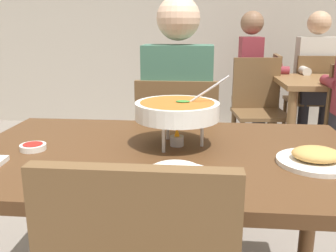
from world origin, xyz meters
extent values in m
cube|color=#51331C|center=(0.00, 0.00, 0.72)|extent=(1.37, 0.84, 0.04)
cylinder|color=#51331C|center=(-0.63, 0.36, 0.35)|extent=(0.07, 0.07, 0.70)
cylinder|color=#51331C|center=(0.63, 0.36, 0.35)|extent=(0.07, 0.07, 0.70)
cube|color=brown|center=(0.00, 0.80, 0.43)|extent=(0.44, 0.44, 0.03)
cube|color=brown|center=(0.00, 0.60, 0.68)|extent=(0.42, 0.04, 0.45)
cylinder|color=brown|center=(0.19, 0.99, 0.21)|extent=(0.04, 0.04, 0.42)
cylinder|color=brown|center=(-0.19, 0.99, 0.21)|extent=(0.04, 0.04, 0.42)
cylinder|color=brown|center=(0.19, 0.61, 0.21)|extent=(0.04, 0.04, 0.42)
cylinder|color=brown|center=(-0.19, 0.61, 0.21)|extent=(0.04, 0.04, 0.42)
cylinder|color=#2D2D38|center=(0.10, 0.82, 0.23)|extent=(0.10, 0.10, 0.45)
cylinder|color=#2D2D38|center=(-0.10, 0.82, 0.23)|extent=(0.10, 0.10, 0.45)
cube|color=#2D2D38|center=(0.00, 0.78, 0.51)|extent=(0.32, 0.32, 0.12)
cube|color=#3D6B56|center=(0.00, 0.70, 0.82)|extent=(0.36, 0.20, 0.50)
sphere|color=beige|center=(0.00, 0.70, 1.20)|extent=(0.22, 0.22, 0.22)
cylinder|color=#3D6B56|center=(0.16, 0.90, 0.77)|extent=(0.08, 0.28, 0.08)
cylinder|color=#3D6B56|center=(-0.16, 0.90, 0.77)|extent=(0.08, 0.28, 0.08)
cylinder|color=silver|center=(0.13, 0.06, 0.79)|extent=(0.01, 0.01, 0.10)
cylinder|color=silver|center=(0.00, 0.14, 0.79)|extent=(0.01, 0.01, 0.10)
cylinder|color=silver|center=(0.00, -0.01, 0.79)|extent=(0.01, 0.01, 0.10)
torus|color=silver|center=(0.04, 0.06, 0.84)|extent=(0.21, 0.21, 0.01)
cylinder|color=#B2B2B7|center=(0.04, 0.06, 0.76)|extent=(0.05, 0.05, 0.04)
cone|color=orange|center=(0.04, 0.06, 0.79)|extent=(0.02, 0.02, 0.04)
cylinder|color=white|center=(0.04, 0.06, 0.87)|extent=(0.30, 0.30, 0.06)
cylinder|color=#AD6023|center=(0.04, 0.06, 0.89)|extent=(0.26, 0.26, 0.01)
ellipsoid|color=#388433|center=(0.06, 0.06, 0.90)|extent=(0.05, 0.03, 0.01)
cylinder|color=silver|center=(0.13, 0.08, 0.93)|extent=(0.18, 0.01, 0.13)
cylinder|color=white|center=(0.06, -0.26, 0.75)|extent=(0.24, 0.24, 0.01)
ellipsoid|color=white|center=(0.06, -0.26, 0.77)|extent=(0.15, 0.13, 0.04)
cylinder|color=white|center=(0.49, -0.08, 0.75)|extent=(0.24, 0.24, 0.01)
ellipsoid|color=tan|center=(0.49, -0.08, 0.77)|extent=(0.15, 0.13, 0.04)
cylinder|color=white|center=(-0.46, -0.03, 0.75)|extent=(0.09, 0.09, 0.02)
cylinder|color=maroon|center=(-0.46, -0.03, 0.76)|extent=(0.07, 0.07, 0.01)
cylinder|color=brown|center=(0.81, 1.62, 0.35)|extent=(0.07, 0.07, 0.70)
cylinder|color=brown|center=(0.81, 2.30, 0.35)|extent=(0.07, 0.07, 0.70)
cylinder|color=brown|center=(1.07, 1.54, 0.21)|extent=(0.04, 0.04, 0.42)
cube|color=brown|center=(0.65, 2.52, 0.43)|extent=(0.47, 0.47, 0.03)
cube|color=brown|center=(0.85, 2.51, 0.68)|extent=(0.07, 0.42, 0.45)
cylinder|color=brown|center=(0.47, 2.72, 0.21)|extent=(0.04, 0.04, 0.42)
cylinder|color=brown|center=(0.45, 2.34, 0.21)|extent=(0.04, 0.04, 0.42)
cylinder|color=brown|center=(0.85, 2.70, 0.21)|extent=(0.04, 0.04, 0.42)
cylinder|color=brown|center=(0.83, 2.32, 0.21)|extent=(0.04, 0.04, 0.42)
cube|color=brown|center=(1.22, 2.60, 0.43)|extent=(0.45, 0.45, 0.03)
cube|color=brown|center=(1.23, 2.40, 0.68)|extent=(0.42, 0.05, 0.45)
cylinder|color=brown|center=(1.40, 2.80, 0.21)|extent=(0.04, 0.04, 0.42)
cylinder|color=brown|center=(1.02, 2.78, 0.21)|extent=(0.04, 0.04, 0.42)
cylinder|color=brown|center=(1.41, 2.42, 0.21)|extent=(0.04, 0.04, 0.42)
cylinder|color=brown|center=(1.04, 2.40, 0.21)|extent=(0.04, 0.04, 0.42)
cube|color=brown|center=(0.63, 1.94, 0.43)|extent=(0.49, 0.49, 0.03)
cube|color=brown|center=(0.61, 2.14, 0.68)|extent=(0.42, 0.09, 0.45)
cylinder|color=brown|center=(0.46, 1.73, 0.21)|extent=(0.04, 0.04, 0.42)
cylinder|color=brown|center=(0.84, 1.77, 0.21)|extent=(0.04, 0.04, 0.42)
cylinder|color=brown|center=(0.42, 2.11, 0.21)|extent=(0.04, 0.04, 0.42)
cylinder|color=brown|center=(0.80, 2.15, 0.21)|extent=(0.04, 0.04, 0.42)
cylinder|color=#2D2D38|center=(1.12, 1.49, 0.23)|extent=(0.10, 0.10, 0.45)
cylinder|color=maroon|center=(1.06, 1.57, 0.77)|extent=(0.08, 0.28, 0.08)
cylinder|color=#2D2D38|center=(0.70, 2.37, 0.23)|extent=(0.10, 0.10, 0.45)
cylinder|color=#2D2D38|center=(0.70, 2.57, 0.23)|extent=(0.10, 0.10, 0.45)
cube|color=#2D2D38|center=(0.66, 2.47, 0.51)|extent=(0.32, 0.32, 0.12)
cube|color=maroon|center=(0.58, 2.47, 0.82)|extent=(0.20, 0.36, 0.50)
sphere|color=#846047|center=(0.58, 2.47, 1.20)|extent=(0.22, 0.22, 0.22)
cylinder|color=maroon|center=(0.78, 2.31, 0.77)|extent=(0.28, 0.08, 0.08)
cylinder|color=maroon|center=(0.78, 2.63, 0.77)|extent=(0.28, 0.08, 0.08)
cylinder|color=#2D2D38|center=(1.12, 2.43, 0.23)|extent=(0.10, 0.10, 0.45)
cylinder|color=#2D2D38|center=(1.32, 2.43, 0.23)|extent=(0.10, 0.10, 0.45)
cube|color=#2D2D38|center=(1.22, 2.47, 0.51)|extent=(0.32, 0.32, 0.12)
cube|color=beige|center=(1.22, 2.55, 0.82)|extent=(0.36, 0.20, 0.50)
sphere|color=tan|center=(1.22, 2.55, 1.20)|extent=(0.22, 0.22, 0.22)
cylinder|color=beige|center=(1.06, 2.35, 0.77)|extent=(0.08, 0.28, 0.08)
camera|label=1|loc=(0.13, -1.21, 1.15)|focal=39.47mm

